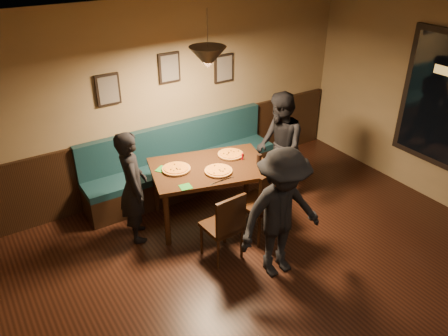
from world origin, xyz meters
The scene contains 23 objects.
floor centered at (0.00, 0.00, 0.00)m, with size 7.00×7.00×0.00m, color black.
ceiling centered at (0.00, 0.00, 2.80)m, with size 7.00×7.00×0.00m, color silver.
wall_back centered at (0.00, 3.50, 1.40)m, with size 6.00×6.00×0.00m, color #8C704F.
wainscot centered at (0.00, 3.47, 0.50)m, with size 5.88×0.06×1.00m, color black.
booth_bench centered at (0.00, 3.20, 0.50)m, with size 3.00×0.60×1.00m, color #0F232D, non-canonical shape.
picture_left centered at (-0.90, 3.47, 1.70)m, with size 0.32×0.04×0.42m, color black.
picture_center centered at (0.00, 3.47, 1.85)m, with size 0.32×0.04×0.42m, color black.
picture_right centered at (0.90, 3.47, 1.70)m, with size 0.32×0.04×0.42m, color black.
pendant_lamp centered at (-0.03, 2.36, 2.25)m, with size 0.44×0.44×0.25m, color black.
dining_table centered at (-0.03, 2.36, 0.41)m, with size 1.51×0.97×0.81m, color #321D0D.
chair_near_left centered at (-0.33, 1.59, 0.46)m, with size 0.41×0.41×0.93m, color black, non-canonical shape.
chair_near_right centered at (0.29, 1.70, 0.51)m, with size 0.45×0.45×1.02m, color #331F0E, non-canonical shape.
diner_left centered at (-1.05, 2.52, 0.75)m, with size 0.54×0.36×1.49m, color black.
diner_right centered at (1.12, 2.33, 0.80)m, with size 0.78×0.61×1.60m, color black.
diner_front centered at (0.08, 1.01, 0.80)m, with size 1.03×0.59×1.60m, color black.
pizza_a centered at (-0.45, 2.50, 0.83)m, with size 0.37×0.37×0.04m, color #C57525.
pizza_b centered at (-0.02, 2.16, 0.83)m, with size 0.36×0.36×0.04m, color orange.
pizza_c centered at (0.37, 2.47, 0.83)m, with size 0.35×0.35×0.04m, color gold.
soda_glass centered at (0.55, 2.06, 0.88)m, with size 0.07×0.07×0.14m, color black.
tabasco_bottle centered at (0.44, 2.28, 0.87)m, with size 0.03×0.03×0.11m, color #8F040D.
napkin_a centered at (-0.58, 2.61, 0.81)m, with size 0.16×0.16×0.01m, color #207A27.
napkin_b centered at (-0.55, 2.07, 0.81)m, with size 0.14×0.14×0.01m, color #1C6A1F.
cutlery_set centered at (-0.11, 1.96, 0.81)m, with size 0.02×0.18×0.00m, color silver.
Camera 1 is at (-2.64, -2.07, 3.63)m, focal length 35.77 mm.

